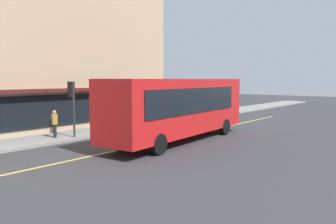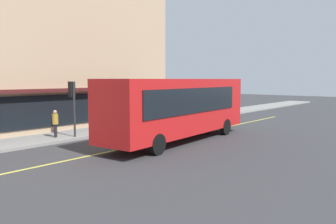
% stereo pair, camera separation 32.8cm
% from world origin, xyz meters
% --- Properties ---
extents(ground, '(120.00, 120.00, 0.00)m').
position_xyz_m(ground, '(0.00, 0.00, 0.00)').
color(ground, '#38383A').
extents(sidewalk, '(80.00, 3.07, 0.15)m').
position_xyz_m(sidewalk, '(0.00, 5.21, 0.07)').
color(sidewalk, gray).
rests_on(sidewalk, ground).
extents(lane_centre_stripe, '(36.00, 0.16, 0.01)m').
position_xyz_m(lane_centre_stripe, '(0.00, 0.00, 0.00)').
color(lane_centre_stripe, '#D8D14C').
rests_on(lane_centre_stripe, ground).
extents(storefront_building, '(22.71, 10.38, 10.82)m').
position_xyz_m(storefront_building, '(-1.23, 11.63, 5.41)').
color(storefront_building, tan).
rests_on(storefront_building, ground).
extents(bus, '(11.28, 3.32, 3.50)m').
position_xyz_m(bus, '(2.41, -0.86, 1.99)').
color(bus, red).
rests_on(bus, ground).
extents(traffic_light, '(0.30, 0.52, 3.20)m').
position_xyz_m(traffic_light, '(-1.05, 4.31, 2.53)').
color(traffic_light, '#2D2D33').
rests_on(traffic_light, sidewalk).
extents(car_silver, '(4.34, 1.94, 1.52)m').
position_xyz_m(car_silver, '(8.15, 2.60, 0.74)').
color(car_silver, '#B7BABF').
rests_on(car_silver, ground).
extents(pedestrian_waiting, '(0.34, 0.34, 1.79)m').
position_xyz_m(pedestrian_waiting, '(11.99, 4.96, 1.23)').
color(pedestrian_waiting, black).
rests_on(pedestrian_waiting, sidewalk).
extents(pedestrian_by_curb, '(0.34, 0.34, 1.63)m').
position_xyz_m(pedestrian_by_curb, '(4.57, 4.10, 1.12)').
color(pedestrian_by_curb, black).
rests_on(pedestrian_by_curb, sidewalk).
extents(pedestrian_near_storefront, '(0.34, 0.34, 1.57)m').
position_xyz_m(pedestrian_near_storefront, '(-1.88, 4.83, 1.09)').
color(pedestrian_near_storefront, black).
rests_on(pedestrian_near_storefront, sidewalk).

